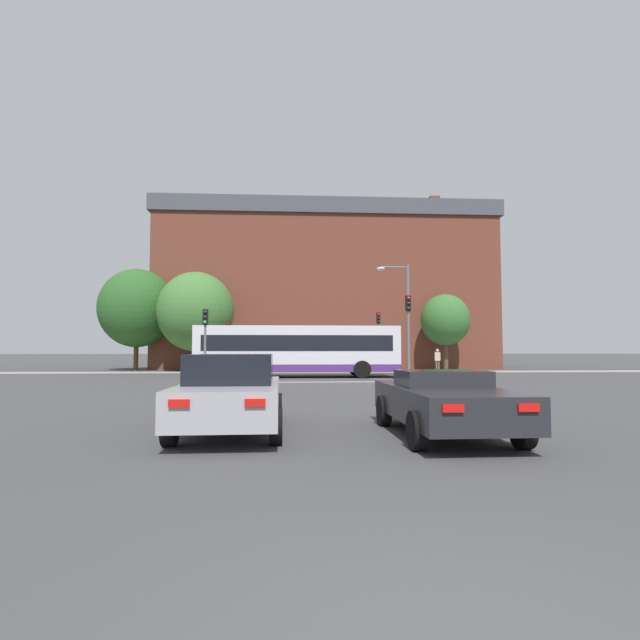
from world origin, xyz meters
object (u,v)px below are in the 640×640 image
(street_lamp_junction, at_px, (402,308))
(pedestrian_walking_west, at_px, (292,359))
(traffic_light_far_left, at_px, (228,338))
(traffic_light_far_right, at_px, (378,332))
(traffic_light_near_left, at_px, (205,332))
(pedestrian_waiting, at_px, (437,358))
(pedestrian_walking_east, at_px, (323,358))
(car_saloon_left, at_px, (231,393))
(car_roadster_right, at_px, (444,401))
(traffic_light_near_right, at_px, (408,324))
(bus_crossing_lead, at_px, (298,350))

(street_lamp_junction, bearing_deg, pedestrian_walking_west, 131.66)
(traffic_light_far_left, bearing_deg, traffic_light_far_right, 1.72)
(traffic_light_near_left, xyz_separation_m, pedestrian_waiting, (15.26, 11.22, -1.50))
(pedestrian_waiting, relative_size, pedestrian_walking_east, 0.95)
(car_saloon_left, xyz_separation_m, car_roadster_right, (4.06, -0.64, -0.12))
(traffic_light_near_right, height_order, traffic_light_far_right, traffic_light_near_right)
(traffic_light_near_left, height_order, street_lamp_junction, street_lamp_junction)
(traffic_light_far_left, bearing_deg, traffic_light_near_left, -89.56)
(car_roadster_right, distance_m, pedestrian_walking_east, 26.64)
(bus_crossing_lead, distance_m, pedestrian_walking_west, 6.16)
(car_roadster_right, height_order, traffic_light_far_left, traffic_light_far_left)
(bus_crossing_lead, height_order, traffic_light_near_right, traffic_light_near_right)
(traffic_light_near_right, relative_size, traffic_light_near_left, 1.20)
(bus_crossing_lead, distance_m, pedestrian_walking_east, 6.81)
(traffic_light_far_left, distance_m, pedestrian_walking_west, 4.73)
(traffic_light_near_left, bearing_deg, street_lamp_junction, 15.86)
(street_lamp_junction, xyz_separation_m, pedestrian_waiting, (4.48, 8.16, -3.05))
(traffic_light_near_right, distance_m, pedestrian_walking_west, 12.21)
(pedestrian_walking_west, bearing_deg, pedestrian_walking_east, -89.12)
(car_roadster_right, xyz_separation_m, pedestrian_waiting, (8.10, 27.26, 0.34))
(traffic_light_far_left, relative_size, traffic_light_near_left, 0.98)
(pedestrian_waiting, bearing_deg, street_lamp_junction, 67.15)
(bus_crossing_lead, distance_m, pedestrian_waiting, 12.74)
(traffic_light_far_right, xyz_separation_m, pedestrian_waiting, (4.56, 0.76, -1.92))
(car_roadster_right, distance_m, pedestrian_waiting, 28.44)
(car_roadster_right, relative_size, traffic_light_near_left, 1.18)
(bus_crossing_lead, relative_size, pedestrian_walking_east, 6.72)
(bus_crossing_lead, bearing_deg, pedestrian_walking_west, -177.14)
(traffic_light_far_right, bearing_deg, pedestrian_walking_west, -177.77)
(traffic_light_far_left, distance_m, traffic_light_near_left, 10.14)
(traffic_light_near_right, distance_m, pedestrian_walking_east, 11.64)
(traffic_light_near_right, xyz_separation_m, street_lamp_junction, (0.47, 3.36, 1.10))
(car_roadster_right, distance_m, traffic_light_far_right, 26.83)
(car_saloon_left, distance_m, street_lamp_junction, 20.26)
(traffic_light_near_left, xyz_separation_m, street_lamp_junction, (10.78, 3.06, 1.55))
(street_lamp_junction, height_order, pedestrian_walking_west, street_lamp_junction)
(car_saloon_left, distance_m, traffic_light_far_right, 27.04)
(bus_crossing_lead, bearing_deg, car_roadster_right, 6.90)
(traffic_light_near_left, distance_m, pedestrian_walking_east, 12.60)
(car_roadster_right, distance_m, street_lamp_junction, 19.73)
(street_lamp_junction, bearing_deg, car_roadster_right, -100.74)
(traffic_light_far_right, distance_m, traffic_light_near_left, 14.97)
(pedestrian_waiting, bearing_deg, traffic_light_near_left, 42.25)
(traffic_light_far_left, relative_size, pedestrian_waiting, 2.14)
(traffic_light_far_left, height_order, pedestrian_walking_west, traffic_light_far_left)
(car_saloon_left, height_order, traffic_light_near_left, traffic_light_near_left)
(traffic_light_far_left, xyz_separation_m, traffic_light_near_left, (0.08, -10.14, 0.04))
(traffic_light_near_right, bearing_deg, traffic_light_far_right, 87.91)
(traffic_light_near_right, height_order, pedestrian_waiting, traffic_light_near_right)
(traffic_light_near_left, bearing_deg, pedestrian_waiting, 36.34)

